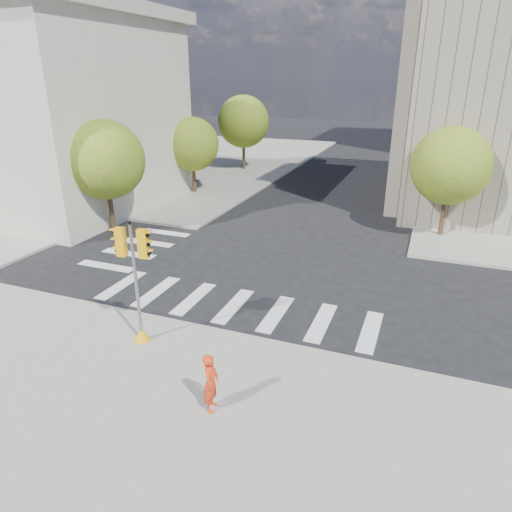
{
  "coord_description": "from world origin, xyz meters",
  "views": [
    {
      "loc": [
        6.63,
        -16.81,
        8.64
      ],
      "look_at": [
        0.69,
        -1.53,
        2.1
      ],
      "focal_mm": 32.0,
      "sensor_mm": 36.0,
      "label": 1
    }
  ],
  "objects_px": {
    "lamp_far": "(456,124)",
    "photographer": "(211,383)",
    "planter_wall": "(60,219)",
    "lamp_near": "(460,146)",
    "traffic_signal": "(137,293)"
  },
  "relations": [
    {
      "from": "lamp_near",
      "to": "lamp_far",
      "type": "relative_size",
      "value": 1.0
    },
    {
      "from": "lamp_near",
      "to": "photographer",
      "type": "height_order",
      "value": "lamp_near"
    },
    {
      "from": "lamp_near",
      "to": "photographer",
      "type": "bearing_deg",
      "value": -105.64
    },
    {
      "from": "planter_wall",
      "to": "lamp_near",
      "type": "bearing_deg",
      "value": 31.32
    },
    {
      "from": "lamp_near",
      "to": "planter_wall",
      "type": "relative_size",
      "value": 1.35
    },
    {
      "from": "lamp_far",
      "to": "photographer",
      "type": "xyz_separation_m",
      "value": [
        -6.13,
        -35.9,
        -3.58
      ]
    },
    {
      "from": "traffic_signal",
      "to": "photographer",
      "type": "relative_size",
      "value": 2.51
    },
    {
      "from": "lamp_near",
      "to": "photographer",
      "type": "relative_size",
      "value": 4.77
    },
    {
      "from": "lamp_far",
      "to": "photographer",
      "type": "distance_m",
      "value": 36.59
    },
    {
      "from": "lamp_near",
      "to": "lamp_far",
      "type": "bearing_deg",
      "value": 90.0
    },
    {
      "from": "photographer",
      "to": "planter_wall",
      "type": "height_order",
      "value": "photographer"
    },
    {
      "from": "photographer",
      "to": "planter_wall",
      "type": "xyz_separation_m",
      "value": [
        -16.2,
        11.77,
        -0.6
      ]
    },
    {
      "from": "lamp_far",
      "to": "photographer",
      "type": "relative_size",
      "value": 4.77
    },
    {
      "from": "lamp_far",
      "to": "planter_wall",
      "type": "height_order",
      "value": "lamp_far"
    },
    {
      "from": "lamp_near",
      "to": "photographer",
      "type": "distance_m",
      "value": 23.02
    }
  ]
}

